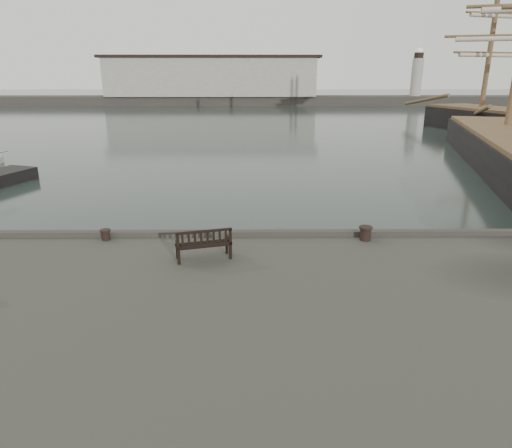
# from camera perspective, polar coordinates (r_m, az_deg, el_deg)

# --- Properties ---
(ground) EXTENTS (400.00, 400.00, 0.00)m
(ground) POSITION_cam_1_polar(r_m,az_deg,el_deg) (16.30, -4.21, -6.48)
(ground) COLOR black
(ground) RESTS_ON ground
(breakwater) EXTENTS (140.00, 9.50, 12.20)m
(breakwater) POSITION_cam_1_polar(r_m,az_deg,el_deg) (106.94, -3.69, 16.92)
(breakwater) COLOR #383530
(breakwater) RESTS_ON ground
(bench) EXTENTS (1.72, 0.97, 0.94)m
(bench) POSITION_cam_1_polar(r_m,az_deg,el_deg) (13.62, -6.55, -3.18)
(bench) COLOR black
(bench) RESTS_ON quay
(bollard_left) EXTENTS (0.39, 0.39, 0.36)m
(bollard_left) POSITION_cam_1_polar(r_m,az_deg,el_deg) (15.90, -18.28, -1.29)
(bollard_left) COLOR black
(bollard_left) RESTS_ON quay
(bollard_right) EXTENTS (0.57, 0.57, 0.47)m
(bollard_right) POSITION_cam_1_polar(r_m,az_deg,el_deg) (15.50, 13.52, -1.14)
(bollard_right) COLOR black
(bollard_right) RESTS_ON quay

